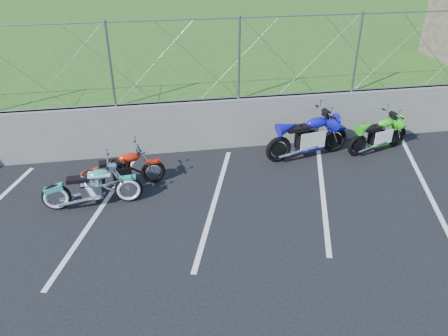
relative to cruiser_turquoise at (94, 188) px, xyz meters
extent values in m
plane|color=black|center=(2.46, -1.27, -0.40)|extent=(90.00, 90.00, 0.00)
cube|color=slate|center=(2.46, 2.23, 0.25)|extent=(30.00, 0.22, 1.30)
cube|color=#265216|center=(2.46, 12.23, 0.25)|extent=(30.00, 20.00, 1.30)
cylinder|color=gray|center=(2.46, 2.23, 2.85)|extent=(28.00, 0.03, 0.03)
cylinder|color=gray|center=(2.46, 2.23, 0.95)|extent=(28.00, 0.03, 0.03)
cube|color=silver|center=(0.06, -0.27, -0.40)|extent=(1.49, 4.31, 0.01)
cube|color=silver|center=(2.46, -0.27, -0.40)|extent=(1.49, 4.31, 0.01)
cube|color=silver|center=(4.86, -0.27, -0.40)|extent=(1.49, 4.31, 0.01)
cube|color=silver|center=(7.26, -0.27, -0.40)|extent=(1.49, 4.31, 0.01)
torus|color=black|center=(-0.74, -0.03, -0.11)|extent=(0.59, 0.12, 0.59)
torus|color=black|center=(0.69, 0.03, -0.11)|extent=(0.59, 0.12, 0.59)
cube|color=silver|center=(-0.04, 0.00, -0.05)|extent=(0.42, 0.26, 0.30)
ellipsoid|color=teal|center=(0.15, 0.01, 0.31)|extent=(0.48, 0.23, 0.21)
cube|color=black|center=(-0.27, -0.01, 0.24)|extent=(0.45, 0.23, 0.08)
cube|color=teal|center=(0.69, 0.03, 0.16)|extent=(0.34, 0.15, 0.05)
cylinder|color=silver|center=(0.35, 0.01, 0.59)|extent=(0.05, 0.64, 0.02)
torus|color=black|center=(-0.09, 0.53, -0.13)|extent=(0.56, 0.17, 0.55)
torus|color=black|center=(1.22, 0.72, -0.13)|extent=(0.56, 0.17, 0.55)
cube|color=black|center=(0.54, 0.62, -0.05)|extent=(0.44, 0.30, 0.30)
ellipsoid|color=red|center=(0.74, 0.65, 0.30)|extent=(0.49, 0.28, 0.21)
cube|color=black|center=(0.32, 0.59, 0.24)|extent=(0.47, 0.27, 0.08)
cube|color=red|center=(1.22, 0.72, 0.13)|extent=(0.35, 0.18, 0.05)
cylinder|color=silver|center=(0.92, 0.68, 0.52)|extent=(0.11, 0.63, 0.02)
torus|color=black|center=(6.29, 1.15, -0.12)|extent=(0.56, 0.25, 0.56)
torus|color=black|center=(7.56, 1.50, -0.12)|extent=(0.56, 0.25, 0.56)
cube|color=black|center=(6.91, 1.32, -0.03)|extent=(0.48, 0.36, 0.32)
ellipsoid|color=#30E31C|center=(7.10, 1.38, 0.34)|extent=(0.53, 0.35, 0.22)
cube|color=black|center=(6.67, 1.26, 0.27)|extent=(0.51, 0.34, 0.08)
cube|color=#30E31C|center=(7.56, 1.50, 0.14)|extent=(0.38, 0.23, 0.06)
cylinder|color=silver|center=(7.26, 1.42, 0.56)|extent=(0.20, 0.65, 0.03)
torus|color=black|center=(4.26, 1.19, -0.07)|extent=(0.68, 0.24, 0.67)
torus|color=black|center=(5.81, 1.47, -0.07)|extent=(0.68, 0.24, 0.67)
cube|color=black|center=(5.01, 1.32, 0.04)|extent=(0.56, 0.40, 0.38)
ellipsoid|color=#1212AA|center=(5.26, 1.37, 0.49)|extent=(0.63, 0.37, 0.26)
cube|color=black|center=(4.73, 1.27, 0.41)|extent=(0.59, 0.36, 0.10)
cube|color=#1212AA|center=(5.81, 1.47, 0.24)|extent=(0.45, 0.24, 0.07)
cylinder|color=silver|center=(5.44, 1.40, 0.75)|extent=(0.17, 0.79, 0.03)
camera|label=1|loc=(1.32, -7.91, 4.72)|focal=35.00mm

